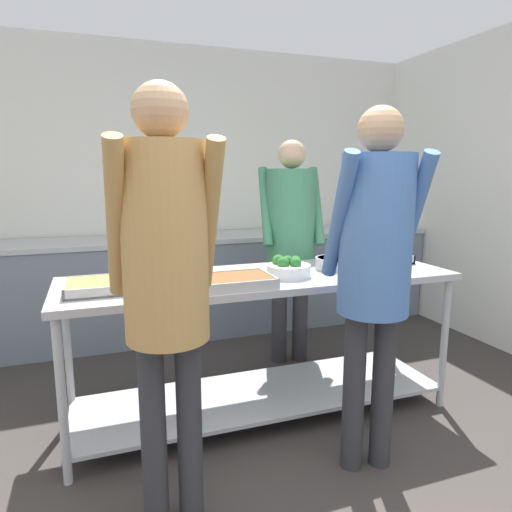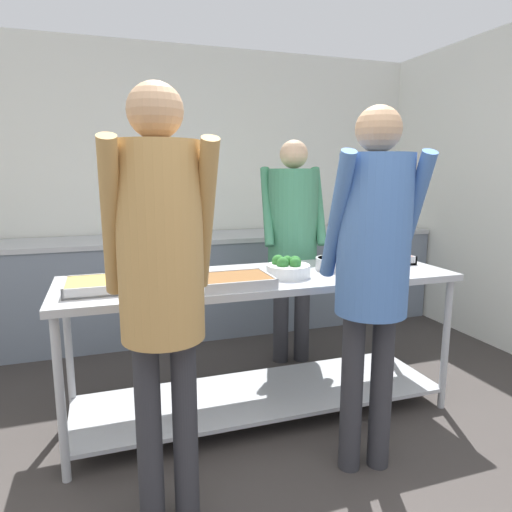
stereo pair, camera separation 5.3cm
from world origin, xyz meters
TOP-DOWN VIEW (x-y plane):
  - wall_rear at (0.00, 3.40)m, footprint 4.94×0.06m
  - back_counter at (-0.00, 3.03)m, footprint 4.78×0.65m
  - serving_counter at (0.14, 1.42)m, footprint 2.33×0.72m
  - serving_tray_vegetables at (-0.75, 1.36)m, footprint 0.38×0.32m
  - plate_stack at (-0.42, 1.49)m, footprint 0.22×0.22m
  - serving_tray_roast at (-0.08, 1.23)m, footprint 0.39×0.31m
  - broccoli_bowl at (0.28, 1.34)m, footprint 0.26×0.26m
  - sauce_pan at (0.63, 1.43)m, footprint 0.37×0.23m
  - serving_tray_greens at (1.03, 1.54)m, footprint 0.38×0.30m
  - guest_serving_left at (0.46, 0.75)m, footprint 0.49×0.41m
  - guest_serving_right at (-0.53, 0.68)m, footprint 0.43×0.35m
  - cook_behind_counter at (0.63, 2.10)m, footprint 0.52×0.41m

SIDE VIEW (x-z plane):
  - back_counter at x=0.00m, z-range 0.00..0.91m
  - serving_counter at x=0.14m, z-range 0.16..1.04m
  - serving_tray_greens at x=1.03m, z-range 0.88..0.93m
  - serving_tray_roast at x=-0.08m, z-range 0.88..0.93m
  - serving_tray_vegetables at x=-0.75m, z-range 0.88..0.93m
  - plate_stack at x=-0.42m, z-range 0.88..0.95m
  - sauce_pan at x=0.63m, z-range 0.88..0.96m
  - broccoli_bowl at x=0.28m, z-range 0.87..0.99m
  - cook_behind_counter at x=0.63m, z-range 0.20..1.92m
  - guest_serving_left at x=0.46m, z-range 0.22..2.00m
  - guest_serving_right at x=-0.53m, z-range 0.23..2.04m
  - wall_rear at x=0.00m, z-range 0.00..2.65m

